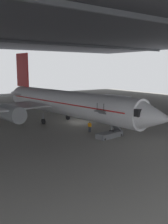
% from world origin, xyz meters
% --- Properties ---
extents(ground_plane, '(110.00, 110.00, 0.00)m').
position_xyz_m(ground_plane, '(0.00, 0.00, 0.00)').
color(ground_plane, gray).
extents(hangar_structure, '(121.00, 99.00, 17.72)m').
position_xyz_m(hangar_structure, '(-0.05, 13.76, 17.09)').
color(hangar_structure, '#4C4F54').
rests_on(hangar_structure, ground_plane).
extents(airplane_main, '(38.46, 39.60, 12.26)m').
position_xyz_m(airplane_main, '(-2.86, 0.39, 3.60)').
color(airplane_main, white).
rests_on(airplane_main, ground_plane).
extents(boarding_stairs, '(4.50, 1.95, 4.82)m').
position_xyz_m(boarding_stairs, '(-2.26, -10.55, 0.75)').
color(boarding_stairs, slate).
rests_on(boarding_stairs, ground_plane).
extents(crew_worker_by_stairs, '(0.47, 0.39, 1.56)m').
position_xyz_m(crew_worker_by_stairs, '(-2.67, -6.64, 0.88)').
color(crew_worker_by_stairs, '#232838').
rests_on(crew_worker_by_stairs, ground_plane).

